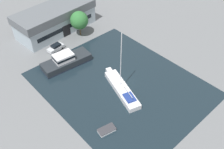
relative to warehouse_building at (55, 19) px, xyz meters
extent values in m
plane|color=slate|center=(-2.06, -27.96, -3.43)|extent=(440.00, 440.00, 0.00)
cube|color=black|center=(-2.06, -27.96, -3.43)|extent=(28.92, 35.11, 0.01)
cube|color=#99A8B2|center=(0.00, 0.00, -1.11)|extent=(22.13, 10.64, 4.64)
cube|color=#565B60|center=(0.00, 0.00, 2.28)|extent=(22.80, 10.95, 2.14)
cube|color=black|center=(0.36, -4.47, -1.81)|extent=(2.40, 0.25, 3.25)
cube|color=black|center=(0.36, -4.47, -0.88)|extent=(18.21, 1.50, 1.16)
cylinder|color=brown|center=(3.31, -6.51, -2.09)|extent=(0.31, 0.31, 2.69)
sphere|color=#2D6B33|center=(3.31, -6.51, 1.06)|extent=(4.80, 4.80, 4.80)
cube|color=silver|center=(-5.62, -8.16, -2.73)|extent=(4.54, 2.37, 0.84)
cube|color=black|center=(-5.45, -8.13, -2.02)|extent=(2.45, 1.87, 0.59)
cube|color=black|center=(-6.57, -8.29, -2.05)|extent=(0.23, 1.43, 0.47)
cylinder|color=black|center=(-6.84, -9.13, -3.13)|extent=(0.62, 0.28, 0.60)
cylinder|color=black|center=(-7.06, -7.55, -3.13)|extent=(0.62, 0.28, 0.60)
cylinder|color=black|center=(-4.18, -8.76, -3.13)|extent=(0.62, 0.28, 0.60)
cylinder|color=black|center=(-4.40, -7.18, -3.13)|extent=(0.62, 0.28, 0.60)
cube|color=silver|center=(-3.38, -29.87, -2.86)|extent=(6.03, 12.05, 1.13)
cube|color=silver|center=(-1.44, -23.66, -2.86)|extent=(1.49, 1.50, 1.13)
cube|color=silver|center=(-3.38, -29.87, -2.26)|extent=(5.79, 11.57, 0.08)
cylinder|color=silver|center=(-3.11, -29.02, 4.14)|extent=(0.16, 0.16, 12.72)
cylinder|color=silver|center=(-3.90, -31.56, -1.12)|extent=(1.69, 5.11, 0.12)
cube|color=navy|center=(-4.34, -32.97, -2.07)|extent=(2.54, 3.03, 0.30)
cube|color=#23282D|center=(-6.81, -14.64, -2.61)|extent=(11.96, 5.30, 1.63)
cube|color=black|center=(-6.81, -14.64, -3.29)|extent=(12.09, 5.40, 0.18)
cube|color=silver|center=(-7.39, -14.58, -0.99)|extent=(4.69, 3.43, 1.61)
cube|color=black|center=(-7.39, -14.58, -0.82)|extent=(4.78, 3.52, 0.52)
cube|color=white|center=(-12.32, -35.19, -3.16)|extent=(3.34, 2.18, 0.53)
cube|color=#333338|center=(-12.32, -35.19, -2.85)|extent=(3.48, 2.29, 0.08)
camera|label=1|loc=(-29.56, -55.59, 34.27)|focal=40.00mm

